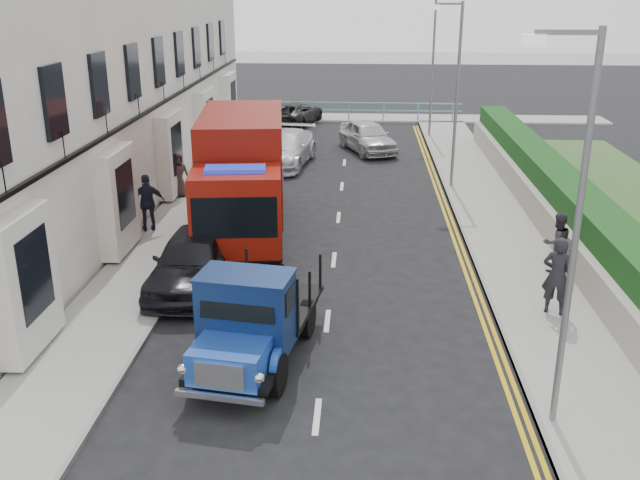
{
  "coord_description": "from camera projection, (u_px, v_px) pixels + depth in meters",
  "views": [
    {
      "loc": [
        0.71,
        -13.32,
        7.59
      ],
      "look_at": [
        -0.28,
        3.81,
        1.4
      ],
      "focal_mm": 40.0,
      "sensor_mm": 36.0,
      "label": 1
    }
  ],
  "objects": [
    {
      "name": "bedford_lorry",
      "position": [
        249.0,
        326.0,
        14.51
      ],
      "size": [
        2.49,
        4.81,
        2.18
      ],
      "rotation": [
        0.0,
        0.0,
        -0.16
      ],
      "color": "black",
      "rests_on": "ground"
    },
    {
      "name": "pavement_east",
      "position": [
        499.0,
        228.0,
        23.27
      ],
      "size": [
        2.6,
        38.0,
        0.12
      ],
      "primitive_type": "cube",
      "color": "gray",
      "rests_on": "ground"
    },
    {
      "name": "parked_car_mid",
      "position": [
        256.0,
        191.0,
        25.0
      ],
      "size": [
        1.56,
        4.4,
        1.45
      ],
      "primitive_type": "imported",
      "rotation": [
        0.0,
        0.0,
        0.01
      ],
      "color": "#5269AF",
      "rests_on": "ground"
    },
    {
      "name": "pavement_west",
      "position": [
        182.0,
        222.0,
        23.84
      ],
      "size": [
        2.4,
        38.0,
        0.12
      ],
      "primitive_type": "cube",
      "color": "gray",
      "rests_on": "ground"
    },
    {
      "name": "parked_car_front",
      "position": [
        194.0,
        260.0,
        18.66
      ],
      "size": [
        1.98,
        4.61,
        1.55
      ],
      "primitive_type": "imported",
      "rotation": [
        0.0,
        0.0,
        -0.03
      ],
      "color": "black",
      "rests_on": "ground"
    },
    {
      "name": "lamp_near",
      "position": [
        571.0,
        216.0,
        11.66
      ],
      "size": [
        1.23,
        0.18,
        7.0
      ],
      "color": "slate",
      "rests_on": "ground"
    },
    {
      "name": "pedestrian_west_near",
      "position": [
        148.0,
        203.0,
        22.6
      ],
      "size": [
        1.16,
        0.82,
        1.84
      ],
      "primitive_type": "imported",
      "rotation": [
        0.0,
        0.0,
        3.53
      ],
      "color": "#1B1F30",
      "rests_on": "pavement_west"
    },
    {
      "name": "lamp_mid",
      "position": [
        454.0,
        85.0,
        26.69
      ],
      "size": [
        1.23,
        0.18,
        7.0
      ],
      "color": "slate",
      "rests_on": "ground"
    },
    {
      "name": "lamp_far",
      "position": [
        431.0,
        59.0,
        36.08
      ],
      "size": [
        1.23,
        0.18,
        7.0
      ],
      "color": "slate",
      "rests_on": "ground"
    },
    {
      "name": "seafront_railing",
      "position": [
        349.0,
        111.0,
        41.41
      ],
      "size": [
        13.0,
        0.08,
        1.11
      ],
      "color": "#59B2A5",
      "rests_on": "ground"
    },
    {
      "name": "ground",
      "position": [
        323.0,
        363.0,
        15.13
      ],
      "size": [
        120.0,
        120.0,
        0.0
      ],
      "primitive_type": "plane",
      "color": "black",
      "rests_on": "ground"
    },
    {
      "name": "promenade",
      "position": [
        349.0,
        118.0,
        42.34
      ],
      "size": [
        30.0,
        2.5,
        0.12
      ],
      "primitive_type": "cube",
      "color": "gray",
      "rests_on": "ground"
    },
    {
      "name": "parked_car_rear",
      "position": [
        285.0,
        149.0,
        31.36
      ],
      "size": [
        2.73,
        5.29,
        1.47
      ],
      "primitive_type": "imported",
      "rotation": [
        0.0,
        0.0,
        -0.14
      ],
      "color": "silver",
      "rests_on": "ground"
    },
    {
      "name": "red_lorry",
      "position": [
        242.0,
        175.0,
        21.91
      ],
      "size": [
        3.25,
        7.5,
        3.81
      ],
      "rotation": [
        0.0,
        0.0,
        0.11
      ],
      "color": "black",
      "rests_on": "ground"
    },
    {
      "name": "seafront_car_left",
      "position": [
        295.0,
        113.0,
        40.39
      ],
      "size": [
        3.3,
        5.03,
        1.29
      ],
      "primitive_type": "imported",
      "rotation": [
        0.0,
        0.0,
        2.87
      ],
      "color": "black",
      "rests_on": "ground"
    },
    {
      "name": "sea_plane",
      "position": [
        355.0,
        64.0,
        71.47
      ],
      "size": [
        120.0,
        120.0,
        0.0
      ],
      "primitive_type": "plane",
      "color": "slate",
      "rests_on": "ground"
    },
    {
      "name": "garden_east",
      "position": [
        562.0,
        205.0,
        22.88
      ],
      "size": [
        1.45,
        28.0,
        1.75
      ],
      "color": "#B2AD9E",
      "rests_on": "ground"
    },
    {
      "name": "pedestrian_east_near",
      "position": [
        557.0,
        276.0,
        16.84
      ],
      "size": [
        0.83,
        0.7,
        1.92
      ],
      "primitive_type": "imported",
      "rotation": [
        0.0,
        0.0,
        2.74
      ],
      "color": "black",
      "rests_on": "pavement_east"
    },
    {
      "name": "pedestrian_east_far",
      "position": [
        557.0,
        243.0,
        19.36
      ],
      "size": [
        0.97,
        0.85,
        1.67
      ],
      "primitive_type": "imported",
      "rotation": [
        0.0,
        0.0,
        3.46
      ],
      "color": "#322B35",
      "rests_on": "pavement_east"
    },
    {
      "name": "pedestrian_west_far",
      "position": [
        178.0,
        175.0,
        26.27
      ],
      "size": [
        0.97,
        0.86,
        1.66
      ],
      "primitive_type": "imported",
      "rotation": [
        0.0,
        0.0,
        0.51
      ],
      "color": "#372727",
      "rests_on": "pavement_west"
    },
    {
      "name": "seafront_car_right",
      "position": [
        368.0,
        136.0,
        33.89
      ],
      "size": [
        3.17,
        4.67,
        1.48
      ],
      "primitive_type": "imported",
      "rotation": [
        0.0,
        0.0,
        0.36
      ],
      "color": "#B7B9BD",
      "rests_on": "ground"
    }
  ]
}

